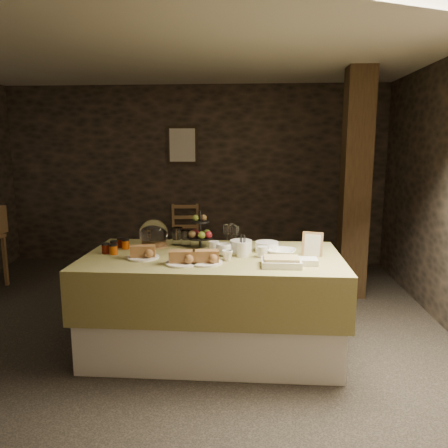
# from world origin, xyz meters

# --- Properties ---
(ground_plane) EXTENTS (5.50, 5.00, 0.01)m
(ground_plane) POSITION_xyz_m (0.00, 0.00, 0.00)
(ground_plane) COLOR black
(ground_plane) RESTS_ON ground
(room_shell) EXTENTS (5.52, 5.02, 2.60)m
(room_shell) POSITION_xyz_m (0.00, 0.00, 1.56)
(room_shell) COLOR black
(room_shell) RESTS_ON ground
(buffet_table) EXTENTS (2.14, 1.14, 0.85)m
(buffet_table) POSITION_xyz_m (0.55, -0.33, 0.49)
(buffet_table) COLOR white
(buffet_table) RESTS_ON ground_plane
(chair) EXTENTS (0.46, 0.44, 0.70)m
(chair) POSITION_xyz_m (-0.11, 2.34, 0.40)
(chair) COLOR brown
(chair) RESTS_ON ground_plane
(timber_column) EXTENTS (0.30, 0.30, 2.60)m
(timber_column) POSITION_xyz_m (2.04, 1.19, 1.30)
(timber_column) COLOR black
(timber_column) RESTS_ON ground_plane
(framed_picture) EXTENTS (0.45, 0.04, 0.55)m
(framed_picture) POSITION_xyz_m (-0.15, 2.47, 1.75)
(framed_picture) COLOR black
(framed_picture) RESTS_ON room_shell
(plate_stack_a) EXTENTS (0.19, 0.19, 0.10)m
(plate_stack_a) POSITION_xyz_m (0.79, -0.20, 0.90)
(plate_stack_a) COLOR white
(plate_stack_a) RESTS_ON buffet_table
(plate_stack_b) EXTENTS (0.20, 0.20, 0.08)m
(plate_stack_b) POSITION_xyz_m (1.01, -0.18, 0.89)
(plate_stack_b) COLOR white
(plate_stack_b) RESTS_ON buffet_table
(cutlery_holder) EXTENTS (0.10, 0.10, 0.12)m
(cutlery_holder) POSITION_xyz_m (0.80, -0.36, 0.91)
(cutlery_holder) COLOR white
(cutlery_holder) RESTS_ON buffet_table
(cup_a) EXTENTS (0.16, 0.16, 0.10)m
(cup_a) POSITION_xyz_m (0.65, -0.35, 0.90)
(cup_a) COLOR white
(cup_a) RESTS_ON buffet_table
(cup_b) EXTENTS (0.11, 0.11, 0.08)m
(cup_b) POSITION_xyz_m (0.69, -0.50, 0.89)
(cup_b) COLOR white
(cup_b) RESTS_ON buffet_table
(mug_c) EXTENTS (0.09, 0.09, 0.09)m
(mug_c) POSITION_xyz_m (0.55, -0.24, 0.89)
(mug_c) COLOR white
(mug_c) RESTS_ON buffet_table
(mug_d) EXTENTS (0.08, 0.08, 0.09)m
(mug_d) POSITION_xyz_m (0.97, -0.38, 0.89)
(mug_d) COLOR white
(mug_d) RESTS_ON buffet_table
(bowl) EXTENTS (0.27, 0.27, 0.06)m
(bowl) POSITION_xyz_m (1.13, -0.32, 0.87)
(bowl) COLOR white
(bowl) RESTS_ON buffet_table
(cake_dome) EXTENTS (0.26, 0.26, 0.26)m
(cake_dome) POSITION_xyz_m (-0.01, -0.07, 0.95)
(cake_dome) COLOR brown
(cake_dome) RESTS_ON buffet_table
(fruit_stand) EXTENTS (0.24, 0.24, 0.33)m
(fruit_stand) POSITION_xyz_m (0.42, -0.07, 0.98)
(fruit_stand) COLOR black
(fruit_stand) RESTS_ON buffet_table
(bread_platter_left) EXTENTS (0.26, 0.26, 0.11)m
(bread_platter_left) POSITION_xyz_m (-0.00, -0.48, 0.89)
(bread_platter_left) COLOR white
(bread_platter_left) RESTS_ON buffet_table
(bread_platter_center) EXTENTS (0.26, 0.26, 0.11)m
(bread_platter_center) POSITION_xyz_m (0.34, -0.63, 0.89)
(bread_platter_center) COLOR white
(bread_platter_center) RESTS_ON buffet_table
(bread_platter_right) EXTENTS (0.26, 0.26, 0.11)m
(bread_platter_right) POSITION_xyz_m (0.52, -0.60, 0.89)
(bread_platter_right) COLOR white
(bread_platter_right) RESTS_ON buffet_table
(jam_jars) EXTENTS (0.18, 0.32, 0.07)m
(jam_jars) POSITION_xyz_m (-0.30, -0.25, 0.88)
(jam_jars) COLOR #5F1407
(jam_jars) RESTS_ON buffet_table
(tart_dish) EXTENTS (0.30, 0.22, 0.07)m
(tart_dish) POSITION_xyz_m (1.11, -0.63, 0.88)
(tart_dish) COLOR white
(tart_dish) RESTS_ON buffet_table
(square_dish) EXTENTS (0.14, 0.14, 0.04)m
(square_dish) POSITION_xyz_m (1.32, -0.57, 0.87)
(square_dish) COLOR white
(square_dish) RESTS_ON buffet_table
(menu_frame) EXTENTS (0.18, 0.11, 0.22)m
(menu_frame) POSITION_xyz_m (1.38, -0.30, 0.94)
(menu_frame) COLOR brown
(menu_frame) RESTS_ON buffet_table
(storage_jar_a) EXTENTS (0.10, 0.10, 0.16)m
(storage_jar_a) POSITION_xyz_m (0.19, 0.03, 0.93)
(storage_jar_a) COLOR white
(storage_jar_a) RESTS_ON buffet_table
(storage_jar_b) EXTENTS (0.09, 0.09, 0.14)m
(storage_jar_b) POSITION_xyz_m (0.27, -0.01, 0.92)
(storage_jar_b) COLOR white
(storage_jar_b) RESTS_ON buffet_table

